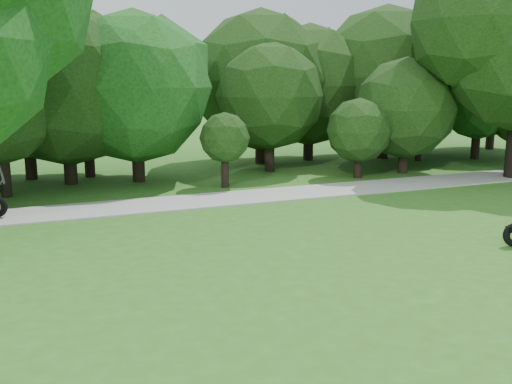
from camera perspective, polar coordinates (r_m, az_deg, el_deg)
ground at (r=13.77m, az=16.43°, el=-6.55°), size 100.00×100.00×0.00m
walkway at (r=20.40m, az=2.37°, el=-0.24°), size 60.00×2.20×0.06m
tree_line at (r=26.20m, az=-2.17°, el=10.29°), size 39.08×11.36×7.75m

